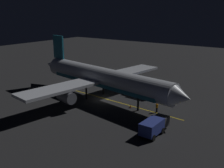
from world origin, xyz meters
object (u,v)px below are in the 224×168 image
airliner (102,78)px  ground_crew_worker (157,108)px  traffic_cone_near_left (138,106)px  baggage_truck (154,126)px  catering_truck (144,90)px  traffic_cone_near_right (130,106)px

airliner → ground_crew_worker: 12.75m
ground_crew_worker → traffic_cone_near_left: size_ratio=3.16×
traffic_cone_near_left → baggage_truck: bearing=41.8°
catering_truck → traffic_cone_near_right: (7.63, 1.52, -1.04)m
airliner → catering_truck: bearing=138.2°
ground_crew_worker → traffic_cone_near_right: size_ratio=3.16×
airliner → baggage_truck: (8.03, 15.67, -3.11)m
catering_truck → traffic_cone_near_left: bearing=21.3°
catering_truck → ground_crew_worker: 9.39m
airliner → ground_crew_worker: (0.27, 12.29, -3.38)m
catering_truck → airliner: bearing=-41.8°
airliner → traffic_cone_near_left: bearing=90.5°
catering_truck → ground_crew_worker: catering_truck is taller
airliner → traffic_cone_near_left: size_ratio=70.19×
baggage_truck → traffic_cone_near_left: (-8.10, -7.24, -0.91)m
baggage_truck → traffic_cone_near_right: size_ratio=10.59×
airliner → baggage_truck: airliner is taller
airliner → baggage_truck: bearing=62.9°
traffic_cone_near_left → traffic_cone_near_right: size_ratio=1.00×
traffic_cone_near_right → traffic_cone_near_left: bearing=137.4°
ground_crew_worker → traffic_cone_near_right: ground_crew_worker is taller
baggage_truck → catering_truck: 17.59m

